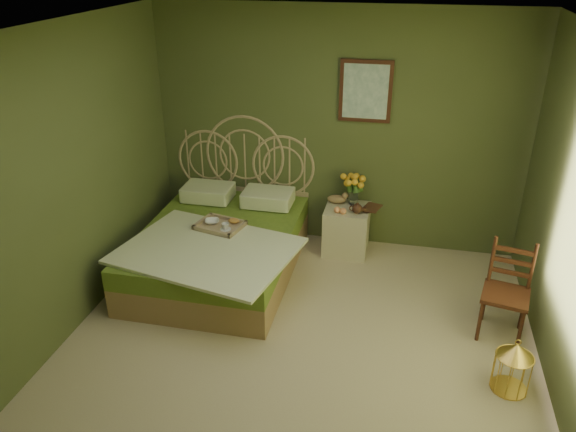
% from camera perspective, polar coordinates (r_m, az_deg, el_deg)
% --- Properties ---
extents(floor, '(4.50, 4.50, 0.00)m').
position_cam_1_polar(floor, '(4.79, 0.49, -14.70)').
color(floor, tan).
rests_on(floor, ground).
extents(ceiling, '(4.50, 4.50, 0.00)m').
position_cam_1_polar(ceiling, '(3.67, 0.65, 17.82)').
color(ceiling, silver).
rests_on(ceiling, wall_back).
extents(wall_back, '(4.00, 0.00, 4.00)m').
position_cam_1_polar(wall_back, '(6.13, 4.96, 8.60)').
color(wall_back, '#4F5A2F').
rests_on(wall_back, floor).
extents(wall_left, '(0.00, 4.50, 4.50)m').
position_cam_1_polar(wall_left, '(4.85, -23.27, 1.69)').
color(wall_left, '#4F5A2F').
rests_on(wall_left, floor).
extents(wall_art, '(0.54, 0.04, 0.64)m').
position_cam_1_polar(wall_art, '(5.96, 7.89, 12.43)').
color(wall_art, '#32180D').
rests_on(wall_art, wall_back).
extents(bed, '(1.78, 2.25, 1.40)m').
position_cam_1_polar(bed, '(5.88, -6.84, -2.81)').
color(bed, '#9E714F').
rests_on(bed, floor).
extents(nightstand, '(0.48, 0.48, 0.96)m').
position_cam_1_polar(nightstand, '(6.23, 6.06, -0.62)').
color(nightstand, beige).
rests_on(nightstand, floor).
extents(chair, '(0.45, 0.45, 0.86)m').
position_cam_1_polar(chair, '(5.22, 21.28, -6.45)').
color(chair, '#32180D').
rests_on(chair, floor).
extents(birdcage, '(0.28, 0.28, 0.43)m').
position_cam_1_polar(birdcage, '(4.75, 21.86, -14.08)').
color(birdcage, gold).
rests_on(birdcage, floor).
extents(book_lower, '(0.17, 0.22, 0.02)m').
position_cam_1_polar(book_lower, '(6.14, 7.76, 0.81)').
color(book_lower, '#381E0F').
rests_on(book_lower, nightstand).
extents(book_upper, '(0.23, 0.27, 0.02)m').
position_cam_1_polar(book_upper, '(6.13, 7.77, 0.99)').
color(book_upper, '#472819').
rests_on(book_upper, nightstand).
extents(cereal_bowl, '(0.19, 0.19, 0.04)m').
position_cam_1_polar(cereal_bowl, '(5.79, -7.72, -0.56)').
color(cereal_bowl, white).
rests_on(cereal_bowl, bed).
extents(coffee_cup, '(0.09, 0.09, 0.07)m').
position_cam_1_polar(coffee_cup, '(5.63, -6.38, -1.07)').
color(coffee_cup, white).
rests_on(coffee_cup, bed).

